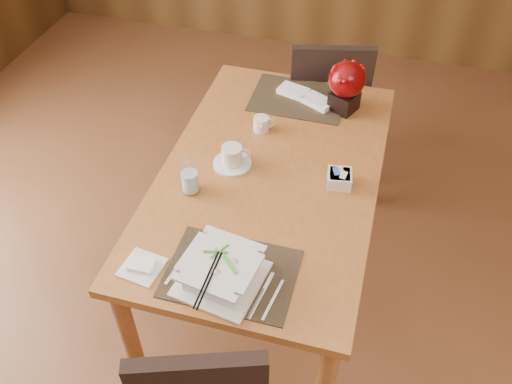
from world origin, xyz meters
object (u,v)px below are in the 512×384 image
(dining_table, at_px, (270,188))
(bread_plate, at_px, (142,267))
(far_chair, at_px, (326,103))
(coffee_cup, at_px, (232,157))
(berry_decor, at_px, (346,84))
(soup_setting, at_px, (221,272))
(sugar_caddy, at_px, (339,179))
(water_glass, at_px, (189,174))
(creamer_jug, at_px, (261,124))

(dining_table, distance_m, bread_plate, 0.69)
(far_chair, bearing_deg, coffee_cup, 59.71)
(berry_decor, bearing_deg, soup_setting, -102.59)
(bread_plate, bearing_deg, far_chair, 74.40)
(sugar_caddy, distance_m, bread_plate, 0.86)
(bread_plate, bearing_deg, dining_table, 62.98)
(coffee_cup, distance_m, bread_plate, 0.63)
(sugar_caddy, bearing_deg, soup_setting, -117.81)
(water_glass, height_order, creamer_jug, water_glass)
(soup_setting, distance_m, berry_decor, 1.14)
(far_chair, bearing_deg, bread_plate, 61.36)
(coffee_cup, bearing_deg, water_glass, -120.46)
(bread_plate, bearing_deg, creamer_jug, 77.12)
(water_glass, distance_m, berry_decor, 0.88)
(coffee_cup, xyz_separation_m, water_glass, (-0.11, -0.19, 0.05))
(coffee_cup, relative_size, bread_plate, 1.21)
(coffee_cup, bearing_deg, bread_plate, -103.21)
(coffee_cup, height_order, far_chair, far_chair)
(creamer_jug, xyz_separation_m, far_chair, (0.21, 0.60, -0.26))
(water_glass, relative_size, bread_plate, 1.28)
(water_glass, xyz_separation_m, berry_decor, (0.51, 0.72, 0.06))
(dining_table, xyz_separation_m, berry_decor, (0.22, 0.52, 0.24))
(coffee_cup, bearing_deg, far_chair, 72.75)
(creamer_jug, bearing_deg, coffee_cup, -123.05)
(sugar_caddy, relative_size, bread_plate, 0.71)
(creamer_jug, xyz_separation_m, sugar_caddy, (0.40, -0.26, -0.00))
(sugar_caddy, bearing_deg, berry_decor, 97.03)
(berry_decor, xyz_separation_m, bread_plate, (-0.54, -1.13, -0.14))
(creamer_jug, distance_m, bread_plate, 0.90)
(dining_table, distance_m, creamer_jug, 0.32)
(creamer_jug, height_order, bread_plate, creamer_jug)
(dining_table, xyz_separation_m, creamer_jug, (-0.11, 0.27, 0.13))
(dining_table, bearing_deg, water_glass, -145.63)
(sugar_caddy, bearing_deg, water_glass, -161.05)
(coffee_cup, xyz_separation_m, bread_plate, (-0.14, -0.61, -0.04))
(dining_table, relative_size, far_chair, 1.61)
(berry_decor, height_order, bread_plate, berry_decor)
(dining_table, height_order, coffee_cup, coffee_cup)
(coffee_cup, relative_size, water_glass, 0.94)
(berry_decor, bearing_deg, far_chair, 109.49)
(bread_plate, height_order, far_chair, far_chair)
(soup_setting, relative_size, water_glass, 1.78)
(creamer_jug, bearing_deg, sugar_caddy, -54.19)
(water_glass, xyz_separation_m, sugar_caddy, (0.57, 0.20, -0.06))
(far_chair, bearing_deg, creamer_jug, 57.55)
(sugar_caddy, xyz_separation_m, far_chair, (-0.19, 0.87, -0.25))
(creamer_jug, height_order, far_chair, far_chair)
(far_chair, bearing_deg, berry_decor, 96.45)
(creamer_jug, bearing_deg, dining_table, -88.21)
(dining_table, xyz_separation_m, far_chair, (0.10, 0.87, -0.13))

